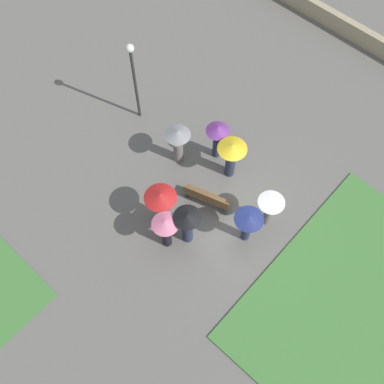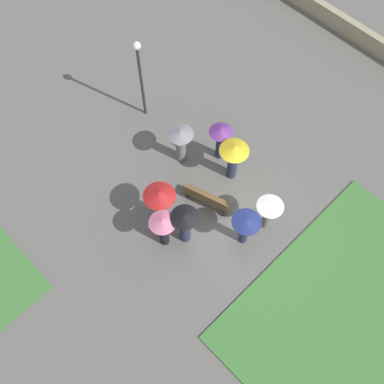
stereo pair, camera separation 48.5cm
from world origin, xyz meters
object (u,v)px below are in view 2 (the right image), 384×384
(crowd_person_navy, at_px, (246,225))
(crowd_person_pink, at_px, (163,227))
(crowd_person_purple, at_px, (221,136))
(crowd_person_white, at_px, (269,209))
(lamp_post, at_px, (140,70))
(park_bench, at_px, (206,199))
(crowd_person_yellow, at_px, (233,156))
(crowd_person_black, at_px, (185,223))
(crowd_person_grey, at_px, (181,140))
(crowd_person_red, at_px, (160,197))

(crowd_person_navy, relative_size, crowd_person_pink, 0.93)
(crowd_person_purple, relative_size, crowd_person_white, 1.06)
(lamp_post, bearing_deg, park_bench, 165.32)
(crowd_person_pink, bearing_deg, crowd_person_purple, 108.45)
(crowd_person_yellow, bearing_deg, park_bench, 34.82)
(crowd_person_black, bearing_deg, park_bench, 10.49)
(crowd_person_grey, xyz_separation_m, crowd_person_white, (-4.37, -0.18, 0.08))
(lamp_post, bearing_deg, crowd_person_pink, 144.98)
(lamp_post, relative_size, crowd_person_black, 2.08)
(crowd_person_navy, xyz_separation_m, crowd_person_black, (1.55, 1.47, 0.01))
(crowd_person_grey, bearing_deg, crowd_person_pink, -153.63)
(crowd_person_yellow, xyz_separation_m, crowd_person_black, (-0.68, 3.20, -0.13))
(crowd_person_purple, bearing_deg, lamp_post, 54.93)
(crowd_person_black, bearing_deg, crowd_person_navy, -51.87)
(crowd_person_yellow, xyz_separation_m, crowd_person_grey, (1.96, 0.87, -0.12))
(crowd_person_pink, bearing_deg, crowd_person_black, 58.88)
(lamp_post, height_order, crowd_person_black, lamp_post)
(crowd_person_yellow, distance_m, crowd_person_black, 3.27)
(crowd_person_purple, bearing_deg, crowd_person_grey, 94.54)
(lamp_post, relative_size, crowd_person_pink, 2.18)
(lamp_post, distance_m, crowd_person_red, 5.13)
(crowd_person_red, height_order, crowd_person_white, crowd_person_red)
(crowd_person_black, bearing_deg, crowd_person_grey, 43.27)
(crowd_person_red, bearing_deg, crowd_person_purple, -110.04)
(crowd_person_navy, distance_m, crowd_person_purple, 3.79)
(park_bench, xyz_separation_m, crowd_person_yellow, (0.25, -1.67, 0.90))
(crowd_person_pink, bearing_deg, crowd_person_grey, 128.73)
(crowd_person_grey, bearing_deg, park_bench, -120.13)
(crowd_person_red, relative_size, crowd_person_white, 1.03)
(crowd_person_purple, bearing_deg, crowd_person_yellow, -152.98)
(crowd_person_red, bearing_deg, crowd_person_white, -165.94)
(crowd_person_red, bearing_deg, crowd_person_pink, 117.44)
(crowd_person_black, bearing_deg, lamp_post, 56.95)
(lamp_post, height_order, crowd_person_grey, lamp_post)
(lamp_post, height_order, crowd_person_pink, lamp_post)
(crowd_person_red, bearing_deg, lamp_post, -60.62)
(crowd_person_navy, bearing_deg, crowd_person_grey, -153.43)
(crowd_person_red, relative_size, crowd_person_purple, 0.98)
(crowd_person_red, height_order, crowd_person_grey, crowd_person_grey)
(lamp_post, distance_m, crowd_person_black, 6.25)
(lamp_post, bearing_deg, crowd_person_yellow, -175.54)
(crowd_person_white, bearing_deg, crowd_person_grey, 114.13)
(park_bench, distance_m, crowd_person_purple, 2.48)
(crowd_person_purple, distance_m, crowd_person_white, 3.52)
(crowd_person_white, bearing_deg, lamp_post, 109.15)
(crowd_person_red, height_order, crowd_person_navy, crowd_person_red)
(crowd_person_black, bearing_deg, crowd_person_pink, 141.47)
(crowd_person_navy, relative_size, crowd_person_purple, 0.91)
(crowd_person_navy, bearing_deg, park_bench, -143.65)
(lamp_post, xyz_separation_m, crowd_person_grey, (-2.75, 0.50, -1.37))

